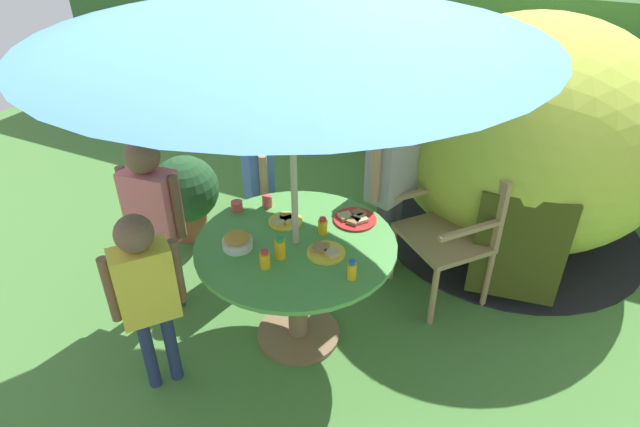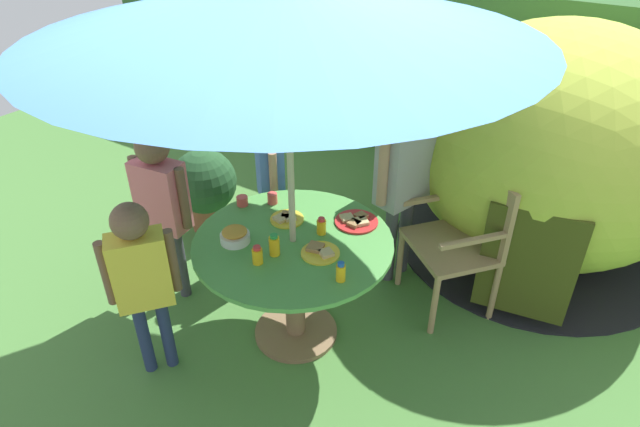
{
  "view_description": "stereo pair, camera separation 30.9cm",
  "coord_description": "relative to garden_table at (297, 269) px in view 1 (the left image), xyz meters",
  "views": [
    {
      "loc": [
        1.19,
        -2.15,
        2.49
      ],
      "look_at": [
        0.06,
        0.19,
        0.82
      ],
      "focal_mm": 30.21,
      "sensor_mm": 36.0,
      "label": 1
    },
    {
      "loc": [
        1.46,
        -2.0,
        2.49
      ],
      "look_at": [
        0.06,
        0.19,
        0.82
      ],
      "focal_mm": 30.21,
      "sensor_mm": 36.0,
      "label": 2
    }
  ],
  "objects": [
    {
      "name": "ground_plane",
      "position": [
        0.0,
        0.0,
        -0.54
      ],
      "size": [
        10.0,
        10.0,
        0.02
      ],
      "primitive_type": "cube",
      "color": "#477A38"
    },
    {
      "name": "hedge_backdrop",
      "position": [
        0.0,
        3.02,
        0.29
      ],
      "size": [
        9.0,
        0.7,
        1.65
      ],
      "primitive_type": "cube",
      "color": "#33602D",
      "rests_on": "ground_plane"
    },
    {
      "name": "garden_table",
      "position": [
        0.0,
        0.0,
        0.0
      ],
      "size": [
        1.14,
        1.14,
        0.72
      ],
      "color": "brown",
      "rests_on": "ground_plane"
    },
    {
      "name": "patio_umbrella",
      "position": [
        0.0,
        0.0,
        1.45
      ],
      "size": [
        2.36,
        2.36,
        2.11
      ],
      "color": "#B7AD8C",
      "rests_on": "ground_plane"
    },
    {
      "name": "wooden_chair",
      "position": [
        0.72,
        0.86,
        0.01
      ],
      "size": [
        0.71,
        0.7,
        0.94
      ],
      "rotation": [
        0.0,
        0.0,
        -0.69
      ],
      "color": "tan",
      "rests_on": "ground_plane"
    },
    {
      "name": "dome_tent",
      "position": [
        0.98,
        1.8,
        0.31
      ],
      "size": [
        2.35,
        2.35,
        1.7
      ],
      "rotation": [
        0.0,
        0.0,
        0.16
      ],
      "color": "#B2C63F",
      "rests_on": "ground_plane"
    },
    {
      "name": "potted_plant",
      "position": [
        -1.29,
        0.61,
        -0.14
      ],
      "size": [
        0.51,
        0.51,
        0.68
      ],
      "color": "brown",
      "rests_on": "ground_plane"
    },
    {
      "name": "child_in_grey_shirt",
      "position": [
        0.26,
        0.88,
        0.35
      ],
      "size": [
        0.29,
        0.45,
        1.38
      ],
      "rotation": [
        0.0,
        0.0,
        -1.86
      ],
      "color": "#3F3F47",
      "rests_on": "ground_plane"
    },
    {
      "name": "child_in_blue_shirt",
      "position": [
        -0.61,
        0.59,
        0.19
      ],
      "size": [
        0.33,
        0.32,
        1.14
      ],
      "rotation": [
        0.0,
        0.0,
        -0.77
      ],
      "color": "navy",
      "rests_on": "ground_plane"
    },
    {
      "name": "child_in_pink_shirt",
      "position": [
        -0.92,
        -0.11,
        0.24
      ],
      "size": [
        0.41,
        0.21,
        1.21
      ],
      "rotation": [
        0.0,
        0.0,
        0.12
      ],
      "color": "#3F3F47",
      "rests_on": "ground_plane"
    },
    {
      "name": "child_in_yellow_shirt",
      "position": [
        -0.52,
        -0.65,
        0.18
      ],
      "size": [
        0.31,
        0.33,
        1.12
      ],
      "rotation": [
        0.0,
        0.0,
        0.9
      ],
      "color": "navy",
      "rests_on": "ground_plane"
    },
    {
      "name": "snack_bowl",
      "position": [
        -0.26,
        -0.19,
        0.23
      ],
      "size": [
        0.17,
        0.17,
        0.09
      ],
      "color": "white",
      "rests_on": "garden_table"
    },
    {
      "name": "plate_front_edge",
      "position": [
        -0.15,
        0.15,
        0.2
      ],
      "size": [
        0.2,
        0.2,
        0.03
      ],
      "color": "yellow",
      "rests_on": "garden_table"
    },
    {
      "name": "plate_far_left",
      "position": [
        0.2,
        -0.02,
        0.2
      ],
      "size": [
        0.21,
        0.21,
        0.03
      ],
      "color": "yellow",
      "rests_on": "garden_table"
    },
    {
      "name": "plate_mid_right",
      "position": [
        0.21,
        0.35,
        0.2
      ],
      "size": [
        0.26,
        0.26,
        0.03
      ],
      "color": "red",
      "rests_on": "garden_table"
    },
    {
      "name": "juice_bottle_near_left",
      "position": [
        -0.04,
        -0.27,
        0.24
      ],
      "size": [
        0.06,
        0.06,
        0.11
      ],
      "color": "yellow",
      "rests_on": "garden_table"
    },
    {
      "name": "juice_bottle_near_right",
      "position": [
        -0.01,
        -0.16,
        0.25
      ],
      "size": [
        0.06,
        0.06,
        0.13
      ],
      "color": "yellow",
      "rests_on": "garden_table"
    },
    {
      "name": "juice_bottle_far_right",
      "position": [
        0.1,
        0.15,
        0.24
      ],
      "size": [
        0.05,
        0.05,
        0.1
      ],
      "color": "yellow",
      "rests_on": "garden_table"
    },
    {
      "name": "juice_bottle_center_front",
      "position": [
        0.41,
        -0.16,
        0.24
      ],
      "size": [
        0.05,
        0.05,
        0.11
      ],
      "color": "yellow",
      "rests_on": "garden_table"
    },
    {
      "name": "cup_near",
      "position": [
        -0.34,
        0.26,
        0.22
      ],
      "size": [
        0.06,
        0.06,
        0.07
      ],
      "primitive_type": "cylinder",
      "color": "#E04C47",
      "rests_on": "garden_table"
    },
    {
      "name": "cup_far",
      "position": [
        -0.48,
        0.14,
        0.22
      ],
      "size": [
        0.07,
        0.07,
        0.06
      ],
      "primitive_type": "cylinder",
      "color": "#E04C47",
      "rests_on": "garden_table"
    }
  ]
}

